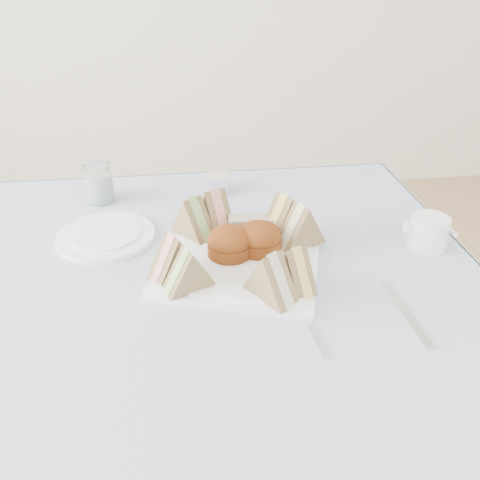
{
  "coord_description": "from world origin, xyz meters",
  "views": [
    {
      "loc": [
        -0.02,
        -0.68,
        1.25
      ],
      "look_at": [
        0.08,
        0.08,
        0.8
      ],
      "focal_mm": 38.0,
      "sensor_mm": 36.0,
      "label": 1
    }
  ],
  "objects": [
    {
      "name": "sandwich_fr_b",
      "position": [
        0.11,
        -0.04,
        0.8
      ],
      "size": [
        0.09,
        0.1,
        0.08
      ],
      "primitive_type": null,
      "rotation": [
        0.0,
        0.0,
        -0.97
      ],
      "color": "#937C4F",
      "rests_on": "serving_plate"
    },
    {
      "name": "sandwich_fl_b",
      "position": [
        -0.02,
        0.0,
        0.8
      ],
      "size": [
        0.09,
        0.07,
        0.07
      ],
      "primitive_type": null,
      "rotation": [
        0.0,
        0.0,
        0.39
      ],
      "color": "#937C4F",
      "rests_on": "serving_plate"
    },
    {
      "name": "water_glass",
      "position": [
        -0.2,
        0.38,
        0.79
      ],
      "size": [
        0.07,
        0.07,
        0.09
      ],
      "primitive_type": "cylinder",
      "rotation": [
        0.0,
        0.0,
        -0.25
      ],
      "color": "white",
      "rests_on": "tablecloth"
    },
    {
      "name": "fork",
      "position": [
        0.16,
        -0.09,
        0.75
      ],
      "size": [
        0.02,
        0.17,
        0.0
      ],
      "primitive_type": "cube",
      "rotation": [
        0.0,
        0.0,
        0.08
      ],
      "color": "silver",
      "rests_on": "tablecloth"
    },
    {
      "name": "scone_right",
      "position": [
        0.12,
        0.1,
        0.79
      ],
      "size": [
        0.09,
        0.09,
        0.05
      ],
      "primitive_type": "cylinder",
      "rotation": [
        0.0,
        0.0,
        0.12
      ],
      "color": "brown",
      "rests_on": "serving_plate"
    },
    {
      "name": "serving_plate",
      "position": [
        0.08,
        0.08,
        0.75
      ],
      "size": [
        0.35,
        0.35,
        0.01
      ],
      "primitive_type": "cube",
      "rotation": [
        0.0,
        0.0,
        -0.3
      ],
      "color": "white",
      "rests_on": "tablecloth"
    },
    {
      "name": "pastry_slice",
      "position": [
        0.11,
        0.16,
        0.78
      ],
      "size": [
        0.09,
        0.04,
        0.04
      ],
      "primitive_type": "cube",
      "rotation": [
        0.0,
        0.0,
        -0.09
      ],
      "color": "tan",
      "rests_on": "serving_plate"
    },
    {
      "name": "sandwich_br_a",
      "position": [
        0.2,
        0.12,
        0.8
      ],
      "size": [
        0.1,
        0.08,
        0.08
      ],
      "primitive_type": null,
      "rotation": [
        0.0,
        0.0,
        -2.7
      ],
      "color": "#937C4F",
      "rests_on": "serving_plate"
    },
    {
      "name": "sandwich_bl_a",
      "position": [
        0.0,
        0.18,
        0.8
      ],
      "size": [
        0.09,
        0.1,
        0.08
      ],
      "primitive_type": null,
      "rotation": [
        0.0,
        0.0,
        2.2
      ],
      "color": "#937C4F",
      "rests_on": "serving_plate"
    },
    {
      "name": "knife",
      "position": [
        0.32,
        -0.09,
        0.75
      ],
      "size": [
        0.02,
        0.17,
        0.0
      ],
      "primitive_type": "cube",
      "rotation": [
        0.0,
        0.0,
        0.03
      ],
      "color": "silver",
      "rests_on": "tablecloth"
    },
    {
      "name": "side_plate",
      "position": [
        -0.17,
        0.2,
        0.75
      ],
      "size": [
        0.2,
        0.2,
        0.01
      ],
      "primitive_type": "cylinder",
      "rotation": [
        0.0,
        0.0,
        0.03
      ],
      "color": "white",
      "rests_on": "tablecloth"
    },
    {
      "name": "sandwich_br_b",
      "position": [
        0.17,
        0.16,
        0.8
      ],
      "size": [
        0.1,
        0.09,
        0.08
      ],
      "primitive_type": null,
      "rotation": [
        0.0,
        0.0,
        -2.56
      ],
      "color": "#937C4F",
      "rests_on": "serving_plate"
    },
    {
      "name": "tea_strainer",
      "position": [
        0.07,
        0.39,
        0.76
      ],
      "size": [
        0.07,
        0.07,
        0.04
      ],
      "primitive_type": "cylinder",
      "rotation": [
        0.0,
        0.0,
        -0.07
      ],
      "color": "silver",
      "rests_on": "tablecloth"
    },
    {
      "name": "tablecloth",
      "position": [
        0.0,
        0.0,
        0.74
      ],
      "size": [
        1.02,
        1.02,
        0.01
      ],
      "primitive_type": "cube",
      "color": "#94A3CC",
      "rests_on": "table"
    },
    {
      "name": "creamer_jug",
      "position": [
        0.44,
        0.1,
        0.78
      ],
      "size": [
        0.07,
        0.07,
        0.06
      ],
      "primitive_type": "cylinder",
      "rotation": [
        0.0,
        0.0,
        -0.03
      ],
      "color": "white",
      "rests_on": "tablecloth"
    },
    {
      "name": "scone_left",
      "position": [
        0.06,
        0.09,
        0.79
      ],
      "size": [
        0.09,
        0.09,
        0.05
      ],
      "primitive_type": "cylinder",
      "rotation": [
        0.0,
        0.0,
        -0.15
      ],
      "color": "brown",
      "rests_on": "serving_plate"
    },
    {
      "name": "sandwich_fl_a",
      "position": [
        -0.04,
        0.05,
        0.8
      ],
      "size": [
        0.1,
        0.08,
        0.08
      ],
      "primitive_type": null,
      "rotation": [
        0.0,
        0.0,
        0.59
      ],
      "color": "#937C4F",
      "rests_on": "serving_plate"
    },
    {
      "name": "table",
      "position": [
        0.0,
        0.0,
        0.37
      ],
      "size": [
        0.9,
        0.9,
        0.74
      ],
      "primitive_type": "cube",
      "color": "brown",
      "rests_on": "floor"
    },
    {
      "name": "sandwich_bl_b",
      "position": [
        0.04,
        0.2,
        0.8
      ],
      "size": [
        0.08,
        0.1,
        0.08
      ],
      "primitive_type": null,
      "rotation": [
        0.0,
        0.0,
        1.95
      ],
      "color": "#937C4F",
      "rests_on": "serving_plate"
    },
    {
      "name": "sandwich_fr_a",
      "position": [
        0.16,
        -0.01,
        0.8
      ],
      "size": [
        0.07,
        0.09,
        0.07
      ],
      "primitive_type": null,
      "rotation": [
        0.0,
        0.0,
        -1.19
      ],
      "color": "#937C4F",
      "rests_on": "serving_plate"
    }
  ]
}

